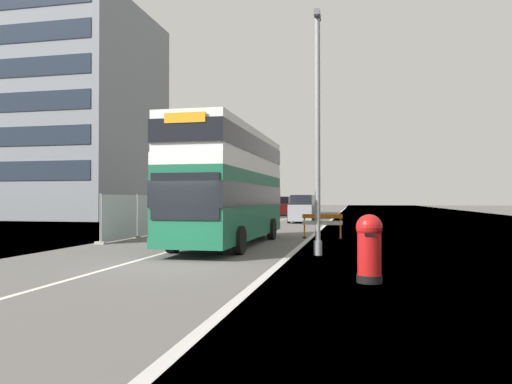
# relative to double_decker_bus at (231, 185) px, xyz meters

# --- Properties ---
(ground) EXTENTS (140.00, 280.00, 0.10)m
(ground) POSITION_rel_double_decker_bus_xyz_m (0.39, -6.08, -2.59)
(ground) COLOR #565451
(double_decker_bus) EXTENTS (2.79, 10.88, 4.78)m
(double_decker_bus) POSITION_rel_double_decker_bus_xyz_m (0.00, 0.00, 0.00)
(double_decker_bus) COLOR #196042
(double_decker_bus) RESTS_ON ground
(lamppost_foreground) EXTENTS (0.29, 0.70, 8.41)m
(lamppost_foreground) POSITION_rel_double_decker_bus_xyz_m (3.90, -2.96, 1.43)
(lamppost_foreground) COLOR gray
(lamppost_foreground) RESTS_ON ground
(red_pillar_postbox) EXTENTS (0.61, 0.61, 1.58)m
(red_pillar_postbox) POSITION_rel_double_decker_bus_xyz_m (5.48, -8.04, -1.68)
(red_pillar_postbox) COLOR black
(red_pillar_postbox) RESTS_ON ground
(roadworks_barrier) EXTENTS (1.95, 0.44, 1.19)m
(roadworks_barrier) POSITION_rel_double_decker_bus_xyz_m (3.58, 4.02, -1.77)
(roadworks_barrier) COLOR orange
(roadworks_barrier) RESTS_ON ground
(construction_site_fence) EXTENTS (0.44, 20.60, 2.18)m
(construction_site_fence) POSITION_rel_double_decker_bus_xyz_m (-5.49, 9.24, -1.49)
(construction_site_fence) COLOR #A8AAAD
(construction_site_fence) RESTS_ON ground
(car_oncoming_near) EXTENTS (2.08, 3.93, 2.26)m
(car_oncoming_near) POSITION_rel_double_decker_bus_xyz_m (0.90, 19.32, -1.49)
(car_oncoming_near) COLOR gray
(car_oncoming_near) RESTS_ON ground
(car_receding_mid) EXTENTS (1.92, 4.44, 2.27)m
(car_receding_mid) POSITION_rel_double_decker_bus_xyz_m (0.39, 27.14, -1.48)
(car_receding_mid) COLOR gray
(car_receding_mid) RESTS_ON ground
(car_receding_far) EXTENTS (1.95, 4.43, 2.23)m
(car_receding_far) POSITION_rel_double_decker_bus_xyz_m (-3.38, 37.04, -1.51)
(car_receding_far) COLOR maroon
(car_receding_far) RESTS_ON ground
(car_far_side) EXTENTS (2.09, 3.90, 2.12)m
(car_far_side) POSITION_rel_double_decker_bus_xyz_m (-3.05, 45.27, -1.56)
(car_far_side) COLOR navy
(car_far_side) RESTS_ON ground
(bare_tree_far_verge_near) EXTENTS (2.49, 2.62, 4.56)m
(bare_tree_far_verge_near) POSITION_rel_double_decker_bus_xyz_m (-12.68, 22.59, -0.50)
(bare_tree_far_verge_near) COLOR #4C3D2D
(bare_tree_far_verge_near) RESTS_ON ground
(bare_tree_far_verge_mid) EXTENTS (2.44, 3.11, 5.09)m
(bare_tree_far_verge_mid) POSITION_rel_double_decker_bus_xyz_m (-9.50, 44.40, -0.19)
(bare_tree_far_verge_mid) COLOR #4C3D2D
(bare_tree_far_verge_mid) RESTS_ON ground
(bare_tree_far_verge_far) EXTENTS (2.24, 2.35, 4.22)m
(bare_tree_far_verge_far) POSITION_rel_double_decker_bus_xyz_m (-11.06, 42.75, -0.57)
(bare_tree_far_verge_far) COLOR #4C3D2D
(bare_tree_far_verge_far) RESTS_ON ground
(backdrop_office_block) EXTENTS (24.85, 15.37, 21.24)m
(backdrop_office_block) POSITION_rel_double_decker_bus_xyz_m (-28.46, 24.45, 8.08)
(backdrop_office_block) COLOR gray
(backdrop_office_block) RESTS_ON ground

